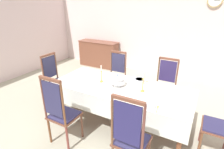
% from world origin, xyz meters
% --- Properties ---
extents(ground, '(7.70, 5.63, 0.04)m').
position_xyz_m(ground, '(0.00, 0.00, -0.02)').
color(ground, '#B6B49E').
extents(back_wall, '(7.70, 0.08, 3.41)m').
position_xyz_m(back_wall, '(0.00, 2.86, 1.70)').
color(back_wall, silver).
rests_on(back_wall, ground).
extents(dining_table, '(2.47, 1.03, 0.77)m').
position_xyz_m(dining_table, '(0.00, -0.08, 0.70)').
color(dining_table, brown).
rests_on(dining_table, ground).
extents(tablecloth, '(2.49, 1.05, 0.35)m').
position_xyz_m(tablecloth, '(0.00, -0.08, 0.68)').
color(tablecloth, white).
rests_on(tablecloth, dining_table).
extents(chair_south_a, '(0.44, 0.42, 1.21)m').
position_xyz_m(chair_south_a, '(-0.58, -1.00, 0.61)').
color(chair_south_a, brown).
rests_on(chair_south_a, ground).
extents(chair_north_a, '(0.44, 0.42, 1.11)m').
position_xyz_m(chair_north_a, '(-0.58, 0.85, 0.57)').
color(chair_north_a, brown).
rests_on(chair_north_a, ground).
extents(chair_south_b, '(0.44, 0.42, 1.22)m').
position_xyz_m(chair_south_b, '(0.59, -1.00, 0.61)').
color(chair_south_b, brown).
rests_on(chair_south_b, ground).
extents(chair_north_b, '(0.44, 0.42, 1.11)m').
position_xyz_m(chair_north_b, '(0.59, 0.85, 0.57)').
color(chair_north_b, brown).
rests_on(chair_north_b, ground).
extents(chair_head_west, '(0.42, 0.44, 1.14)m').
position_xyz_m(chair_head_west, '(-1.64, -0.08, 0.58)').
color(chair_head_west, brown).
rests_on(chair_head_west, ground).
extents(soup_tureen, '(0.27, 0.27, 0.22)m').
position_xyz_m(soup_tureen, '(-0.06, -0.08, 0.88)').
color(soup_tureen, silver).
rests_on(soup_tureen, tablecloth).
extents(candlestick_west, '(0.07, 0.07, 0.33)m').
position_xyz_m(candlestick_west, '(-0.41, -0.08, 0.90)').
color(candlestick_west, gold).
rests_on(candlestick_west, tablecloth).
extents(candlestick_east, '(0.07, 0.07, 0.35)m').
position_xyz_m(candlestick_east, '(0.41, -0.08, 0.91)').
color(candlestick_east, gold).
rests_on(candlestick_east, tablecloth).
extents(bowl_near_left, '(0.16, 0.16, 0.04)m').
position_xyz_m(bowl_near_left, '(0.66, -0.48, 0.80)').
color(bowl_near_left, silver).
rests_on(bowl_near_left, tablecloth).
extents(bowl_near_right, '(0.20, 0.20, 0.04)m').
position_xyz_m(bowl_near_right, '(0.21, 0.31, 0.80)').
color(bowl_near_right, silver).
rests_on(bowl_near_right, tablecloth).
extents(bowl_far_left, '(0.19, 0.19, 0.05)m').
position_xyz_m(bowl_far_left, '(0.83, 0.26, 0.80)').
color(bowl_far_left, silver).
rests_on(bowl_far_left, tablecloth).
extents(spoon_primary, '(0.04, 0.18, 0.01)m').
position_xyz_m(spoon_primary, '(0.77, -0.45, 0.78)').
color(spoon_primary, gold).
rests_on(spoon_primary, tablecloth).
extents(spoon_secondary, '(0.04, 0.18, 0.01)m').
position_xyz_m(spoon_secondary, '(0.35, 0.34, 0.78)').
color(spoon_secondary, gold).
rests_on(spoon_secondary, tablecloth).
extents(sideboard, '(1.44, 0.48, 0.90)m').
position_xyz_m(sideboard, '(-2.16, 2.54, 0.45)').
color(sideboard, brown).
rests_on(sideboard, ground).
extents(mounted_clock, '(0.35, 0.06, 0.35)m').
position_xyz_m(mounted_clock, '(1.19, 2.78, 2.22)').
color(mounted_clock, '#D1B251').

